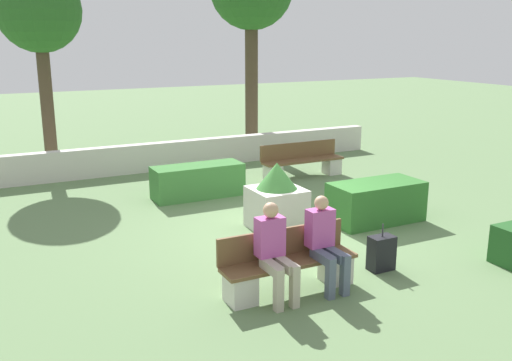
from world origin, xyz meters
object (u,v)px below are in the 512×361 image
Objects in this scene: planter_corner_left at (277,199)px; suitcase at (381,253)px; tree_leftmost at (39,14)px; bench_front at (288,268)px; person_seated_man at (325,239)px; person_seated_woman at (274,248)px; bench_left_side at (302,164)px.

planter_corner_left is 2.47m from suitcase.
suitcase is at bearing -69.25° from tree_leftmost.
person_seated_man reaches higher than bench_front.
bench_front is 1.49× the size of person_seated_woman.
bench_front is at bearing 24.75° from person_seated_woman.
person_seated_woman is at bearing -119.52° from planter_corner_left.
person_seated_man is at bearing -104.03° from planter_corner_left.
bench_front is 2.70× the size of suitcase.
planter_corner_left is (0.63, 2.53, -0.16)m from person_seated_man.
person_seated_woman is at bearing -80.46° from tree_leftmost.
person_seated_woman reaches higher than planter_corner_left.
tree_leftmost is (-5.54, 3.67, 3.66)m from bench_left_side.
bench_left_side is 2.98× the size of suitcase.
person_seated_man is 0.26× the size of tree_leftmost.
person_seated_woman is (-0.31, -0.14, 0.40)m from bench_front.
bench_front reaches higher than suitcase.
planter_corner_left is 8.27m from tree_leftmost.
person_seated_man reaches higher than bench_left_side.
planter_corner_left is at bearing 60.48° from person_seated_woman.
person_seated_woman reaches higher than bench_left_side.
planter_corner_left is at bearing -66.36° from tree_leftmost.
bench_front is 1.58× the size of planter_corner_left.
bench_front is 0.39× the size of tree_leftmost.
person_seated_man is 1.06× the size of planter_corner_left.
planter_corner_left is at bearing 75.97° from person_seated_man.
bench_left_side is at bearing -33.55° from tree_leftmost.
tree_leftmost is at bearing 149.76° from bench_left_side.
tree_leftmost reaches higher than person_seated_woman.
tree_leftmost is at bearing 104.19° from person_seated_man.
bench_left_side is 1.75× the size of planter_corner_left.
person_seated_man reaches higher than planter_corner_left.
person_seated_man is (-3.15, -5.76, 0.39)m from bench_left_side.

